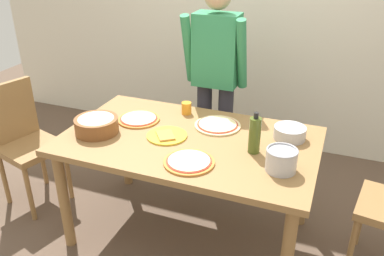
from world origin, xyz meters
The scene contains 14 objects.
ground centered at (0.00, 0.00, 0.00)m, with size 8.00×8.00×0.00m, color brown.
wall_back centered at (0.00, 1.60, 1.30)m, with size 5.60×0.10×2.60m, color silver.
dining_table centered at (0.00, 0.00, 0.67)m, with size 1.60×0.96×0.76m.
person_cook centered at (-0.08, 0.76, 0.94)m, with size 0.49×0.25×1.62m.
chair_wooden_left centered at (-1.32, -0.05, 0.54)m, with size 0.49×0.49×0.95m.
pizza_raw_on_board centered at (0.11, 0.23, 0.77)m, with size 0.31×0.31×0.02m.
pizza_cooked_on_tray centered at (-0.42, 0.12, 0.77)m, with size 0.29×0.29×0.02m.
pizza_second_cooked centered at (0.11, -0.28, 0.77)m, with size 0.29×0.29×0.02m.
plate_with_slice centered at (-0.14, -0.03, 0.77)m, with size 0.26×0.26×0.02m.
popcorn_bowl centered at (-0.59, -0.14, 0.82)m, with size 0.28×0.28×0.11m.
mixing_bowl_steel centered at (0.59, 0.23, 0.80)m, with size 0.20×0.20×0.08m.
olive_oil_bottle centered at (0.42, -0.02, 0.87)m, with size 0.07×0.07×0.26m.
steel_pot centered at (0.60, -0.16, 0.83)m, with size 0.17×0.17×0.13m.
cup_orange centered at (-0.16, 0.35, 0.80)m, with size 0.07×0.07×0.09m, color orange.
Camera 1 is at (0.84, -2.10, 1.95)m, focal length 37.81 mm.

